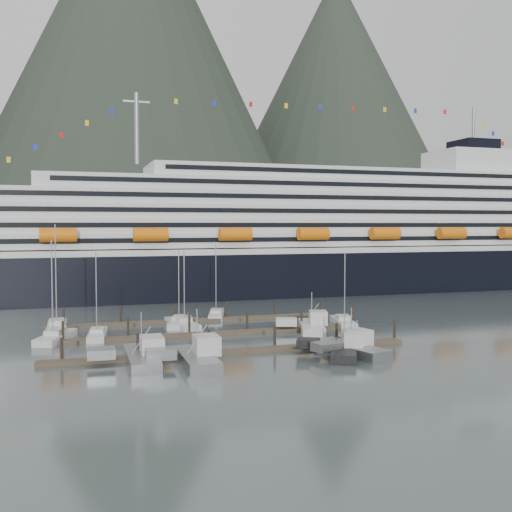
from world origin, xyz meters
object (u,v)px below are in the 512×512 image
object	(u,v)px
sailboat_a	(56,338)
sailboat_b	(97,335)
trawler_b	(196,357)
trawler_d	(350,348)
sailboat_c	(182,325)
sailboat_f	(180,323)
trawler_e	(311,326)
sailboat_g	(216,315)
trawler_a	(140,356)
trawler_c	(343,348)
cruise_ship	(301,243)
sailboat_e	(57,327)
sailboat_h	(343,322)

from	to	relation	value
sailboat_a	sailboat_b	world-z (taller)	sailboat_a
trawler_b	trawler_d	distance (m)	19.98
sailboat_c	sailboat_f	xyz separation A→B (m)	(-0.12, 1.59, -0.00)
trawler_b	trawler_e	distance (m)	27.16
sailboat_g	trawler_a	distance (m)	36.39
sailboat_b	trawler_c	xyz separation A→B (m)	(29.33, -21.14, 0.40)
sailboat_f	trawler_d	xyz separation A→B (m)	(16.93, -28.00, 0.43)
cruise_ship	trawler_b	bearing A→B (deg)	-120.34
sailboat_f	sailboat_c	bearing A→B (deg)	-157.71
trawler_b	trawler_d	xyz separation A→B (m)	(19.98, -0.04, -0.07)
cruise_ship	trawler_a	bearing A→B (deg)	-125.05
sailboat_e	trawler_e	distance (m)	39.73
sailboat_a	trawler_c	xyz separation A→B (m)	(35.10, -20.37, 0.37)
sailboat_e	sailboat_f	distance (m)	19.21
sailboat_c	sailboat_h	bearing A→B (deg)	-110.73
sailboat_b	trawler_b	world-z (taller)	sailboat_b
sailboat_f	trawler_e	xyz separation A→B (m)	(18.42, -11.33, 0.44)
trawler_e	trawler_b	bearing A→B (deg)	145.61
trawler_c	trawler_e	world-z (taller)	trawler_e
trawler_b	sailboat_h	bearing A→B (deg)	-53.58
sailboat_c	trawler_b	bearing A→B (deg)	164.92
sailboat_f	sailboat_h	bearing A→B (deg)	-87.78
trawler_b	trawler_e	xyz separation A→B (m)	(21.47, 16.63, -0.06)
sailboat_e	trawler_d	distance (m)	46.68
sailboat_a	sailboat_e	size ratio (longest dim) A/B	0.87
sailboat_e	sailboat_f	bearing A→B (deg)	-94.36
sailboat_e	trawler_b	world-z (taller)	sailboat_e
trawler_e	sailboat_c	bearing A→B (deg)	79.82
sailboat_b	trawler_c	distance (m)	36.16
trawler_c	trawler_b	bearing A→B (deg)	116.83
sailboat_e	sailboat_h	xyz separation A→B (m)	(45.00, -8.92, -0.04)
cruise_ship	trawler_d	world-z (taller)	cruise_ship
sailboat_c	cruise_ship	bearing A→B (deg)	-49.14
sailboat_e	trawler_c	world-z (taller)	sailboat_e
sailboat_g	trawler_b	world-z (taller)	sailboat_g
sailboat_e	sailboat_f	size ratio (longest dim) A/B	1.32
cruise_ship	trawler_d	xyz separation A→B (m)	(-20.95, -69.98, -11.19)
sailboat_f	sailboat_e	bearing A→B (deg)	103.14
trawler_c	cruise_ship	bearing A→B (deg)	9.23
cruise_ship	sailboat_f	bearing A→B (deg)	-132.07
sailboat_e	sailboat_a	bearing A→B (deg)	-179.52
sailboat_e	sailboat_f	world-z (taller)	sailboat_e
sailboat_e	sailboat_b	bearing A→B (deg)	-144.98
sailboat_b	sailboat_h	world-z (taller)	sailboat_b
sailboat_a	sailboat_h	bearing A→B (deg)	-69.54
trawler_a	trawler_b	xyz separation A→B (m)	(6.15, -2.83, 0.05)
sailboat_f	trawler_e	bearing A→B (deg)	-103.61
sailboat_h	trawler_a	bearing A→B (deg)	129.96
sailboat_f	trawler_a	size ratio (longest dim) A/B	1.05
cruise_ship	sailboat_b	bearing A→B (deg)	-136.44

